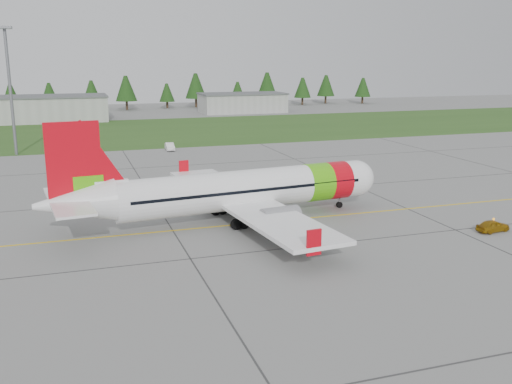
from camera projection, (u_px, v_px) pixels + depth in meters
name	position (u px, v px, depth m)	size (l,w,h in m)	color
ground	(359.00, 241.00, 49.85)	(320.00, 320.00, 0.00)	gray
aircraft	(239.00, 191.00, 55.40)	(34.33, 31.83, 10.41)	white
follow_me_car	(494.00, 215.00, 52.01)	(1.31, 1.11, 3.26)	#EFAA0D
service_van	(170.00, 139.00, 97.87)	(1.37, 1.30, 3.94)	white
grass_strip	(181.00, 130.00, 125.67)	(320.00, 50.00, 0.03)	#30561E
taxi_guideline	(321.00, 217.00, 57.24)	(120.00, 0.25, 0.02)	gold
hangar_west	(40.00, 109.00, 141.77)	(32.00, 14.00, 6.00)	#A8A8A3
hangar_east	(242.00, 103.00, 165.95)	(24.00, 12.00, 5.20)	#A8A8A3
floodlight_mast	(11.00, 93.00, 91.47)	(0.50, 0.50, 20.00)	slate
treeline	(146.00, 93.00, 176.31)	(160.00, 8.00, 10.00)	#1C3F14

